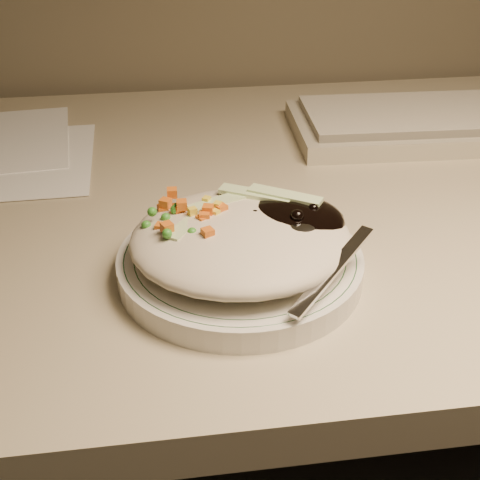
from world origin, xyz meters
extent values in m
cube|color=tan|center=(0.00, 1.38, 0.72)|extent=(1.40, 0.70, 0.04)
cylinder|color=silver|center=(-0.06, 1.21, 0.75)|extent=(0.22, 0.22, 0.02)
torus|color=#144723|center=(-0.06, 1.21, 0.76)|extent=(0.21, 0.21, 0.00)
torus|color=#144723|center=(-0.06, 1.21, 0.76)|extent=(0.19, 0.19, 0.00)
ellipsoid|color=#BFB39B|center=(-0.06, 1.21, 0.78)|extent=(0.19, 0.18, 0.04)
ellipsoid|color=black|center=(-0.02, 1.22, 0.79)|extent=(0.10, 0.09, 0.03)
ellipsoid|color=orange|center=(-0.11, 1.23, 0.78)|extent=(0.08, 0.08, 0.02)
sphere|color=black|center=(-0.05, 1.22, 0.79)|extent=(0.01, 0.01, 0.01)
sphere|color=black|center=(-0.02, 1.23, 0.79)|extent=(0.01, 0.01, 0.01)
sphere|color=black|center=(0.00, 1.22, 0.80)|extent=(0.01, 0.01, 0.01)
sphere|color=black|center=(-0.01, 1.23, 0.79)|extent=(0.01, 0.01, 0.01)
sphere|color=black|center=(-0.02, 1.20, 0.80)|extent=(0.01, 0.01, 0.01)
sphere|color=black|center=(-0.02, 1.22, 0.79)|extent=(0.01, 0.01, 0.01)
sphere|color=black|center=(-0.01, 1.23, 0.79)|extent=(0.01, 0.01, 0.01)
cube|color=#D66117|center=(-0.11, 1.23, 0.80)|extent=(0.01, 0.01, 0.01)
cube|color=#D66117|center=(-0.10, 1.21, 0.79)|extent=(0.01, 0.01, 0.01)
cube|color=#D66117|center=(-0.13, 1.25, 0.80)|extent=(0.01, 0.01, 0.01)
cube|color=#D66117|center=(-0.09, 1.22, 0.80)|extent=(0.01, 0.01, 0.01)
cube|color=#D66117|center=(-0.09, 1.22, 0.80)|extent=(0.01, 0.01, 0.01)
cube|color=#D66117|center=(-0.13, 1.25, 0.79)|extent=(0.01, 0.01, 0.01)
cube|color=#D66117|center=(-0.12, 1.24, 0.80)|extent=(0.01, 0.01, 0.01)
cube|color=#D66117|center=(-0.10, 1.22, 0.80)|extent=(0.01, 0.01, 0.01)
cube|color=#D66117|center=(-0.08, 1.23, 0.80)|extent=(0.01, 0.01, 0.01)
cube|color=#D66117|center=(-0.12, 1.26, 0.80)|extent=(0.01, 0.01, 0.01)
cube|color=#D66117|center=(-0.13, 1.20, 0.80)|extent=(0.01, 0.01, 0.01)
cube|color=#D66117|center=(-0.09, 1.19, 0.80)|extent=(0.01, 0.01, 0.01)
cube|color=#D66117|center=(-0.13, 1.21, 0.79)|extent=(0.01, 0.01, 0.01)
cube|color=#D66117|center=(-0.13, 1.25, 0.79)|extent=(0.01, 0.01, 0.01)
sphere|color=#388C28|center=(-0.10, 1.23, 0.80)|extent=(0.01, 0.01, 0.01)
sphere|color=#388C28|center=(-0.13, 1.19, 0.80)|extent=(0.01, 0.01, 0.01)
sphere|color=#388C28|center=(-0.13, 1.23, 0.80)|extent=(0.01, 0.01, 0.01)
sphere|color=#388C28|center=(-0.14, 1.23, 0.80)|extent=(0.01, 0.01, 0.01)
sphere|color=#388C28|center=(-0.10, 1.23, 0.79)|extent=(0.01, 0.01, 0.01)
sphere|color=#388C28|center=(-0.09, 1.20, 0.79)|extent=(0.01, 0.01, 0.01)
sphere|color=#388C28|center=(-0.11, 1.22, 0.79)|extent=(0.01, 0.01, 0.01)
sphere|color=#388C28|center=(-0.12, 1.20, 0.79)|extent=(0.01, 0.01, 0.01)
sphere|color=#388C28|center=(-0.14, 1.22, 0.79)|extent=(0.01, 0.01, 0.01)
sphere|color=#388C28|center=(-0.12, 1.24, 0.80)|extent=(0.01, 0.01, 0.01)
sphere|color=#388C28|center=(-0.12, 1.24, 0.80)|extent=(0.01, 0.01, 0.01)
sphere|color=#388C28|center=(-0.13, 1.21, 0.79)|extent=(0.01, 0.01, 0.01)
sphere|color=#388C28|center=(-0.11, 1.20, 0.80)|extent=(0.01, 0.01, 0.01)
sphere|color=#388C28|center=(-0.07, 1.25, 0.79)|extent=(0.01, 0.01, 0.01)
cube|color=yellow|center=(-0.10, 1.23, 0.79)|extent=(0.01, 0.01, 0.01)
cube|color=yellow|center=(-0.08, 1.22, 0.80)|extent=(0.01, 0.01, 0.01)
cube|color=yellow|center=(-0.11, 1.24, 0.79)|extent=(0.01, 0.01, 0.01)
cube|color=yellow|center=(-0.10, 1.23, 0.80)|extent=(0.01, 0.01, 0.01)
cube|color=yellow|center=(-0.11, 1.22, 0.79)|extent=(0.01, 0.01, 0.01)
cube|color=yellow|center=(-0.08, 1.23, 0.80)|extent=(0.01, 0.01, 0.01)
cube|color=yellow|center=(-0.09, 1.25, 0.80)|extent=(0.01, 0.01, 0.01)
cube|color=yellow|center=(-0.10, 1.22, 0.79)|extent=(0.01, 0.01, 0.01)
cube|color=#B2D18C|center=(-0.07, 1.25, 0.80)|extent=(0.07, 0.04, 0.00)
cube|color=#B2D18C|center=(-0.04, 1.25, 0.80)|extent=(0.07, 0.05, 0.00)
cube|color=#B2D18C|center=(-0.10, 1.22, 0.80)|extent=(0.05, 0.06, 0.00)
cube|color=#B2D18C|center=(-0.02, 1.24, 0.80)|extent=(0.07, 0.05, 0.00)
ellipsoid|color=silver|center=(-0.02, 1.20, 0.79)|extent=(0.06, 0.06, 0.01)
cube|color=silver|center=(0.00, 1.15, 0.78)|extent=(0.09, 0.09, 0.03)
cube|color=#AAA28B|center=(0.29, 1.50, 0.75)|extent=(0.48, 0.19, 0.02)
cube|color=beige|center=(0.29, 1.50, 0.77)|extent=(0.45, 0.16, 0.01)
camera|label=1|loc=(-0.13, 0.72, 1.08)|focal=50.00mm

